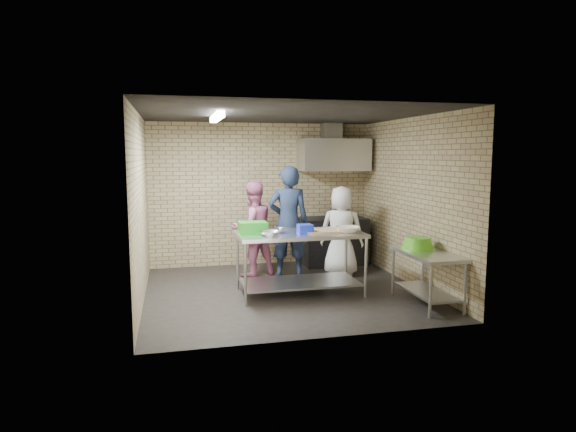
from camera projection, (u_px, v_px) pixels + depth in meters
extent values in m
plane|color=black|center=(285.00, 291.00, 7.57)|extent=(4.20, 4.20, 0.00)
plane|color=black|center=(285.00, 114.00, 7.24)|extent=(4.20, 4.20, 0.00)
cube|color=tan|center=(261.00, 194.00, 9.34)|extent=(4.20, 0.06, 2.70)
cube|color=tan|center=(325.00, 222.00, 5.47)|extent=(4.20, 0.06, 2.70)
cube|color=tan|center=(141.00, 208.00, 6.92)|extent=(0.06, 4.00, 2.70)
cube|color=tan|center=(411.00, 202.00, 7.89)|extent=(0.06, 4.00, 2.70)
cube|color=silver|center=(300.00, 263.00, 7.39)|extent=(1.89, 0.94, 0.94)
cube|color=silver|center=(427.00, 278.00, 6.88)|extent=(0.60, 1.20, 0.75)
cube|color=black|center=(334.00, 241.00, 9.42)|extent=(1.20, 0.70, 0.90)
cube|color=silver|center=(334.00, 155.00, 9.26)|extent=(1.30, 0.60, 0.60)
cube|color=#A5A8AD|center=(332.00, 131.00, 9.35)|extent=(0.35, 0.30, 0.30)
cube|color=#3F2B19|center=(345.00, 164.00, 9.54)|extent=(0.80, 0.20, 0.04)
cube|color=white|center=(217.00, 117.00, 7.01)|extent=(0.10, 1.25, 0.08)
cube|color=#20941B|center=(253.00, 227.00, 7.27)|extent=(0.42, 0.31, 0.17)
cube|color=#192DBE|center=(305.00, 229.00, 7.24)|extent=(0.21, 0.21, 0.14)
cube|color=tan|center=(323.00, 231.00, 7.39)|extent=(0.58, 0.44, 0.03)
imported|color=silver|center=(270.00, 233.00, 7.02)|extent=(0.34, 0.34, 0.07)
imported|color=silver|center=(280.00, 230.00, 7.30)|extent=(0.26, 0.26, 0.07)
imported|color=beige|center=(348.00, 229.00, 7.34)|extent=(0.42, 0.42, 0.09)
cylinder|color=#B22619|center=(333.00, 158.00, 9.47)|extent=(0.07, 0.07, 0.18)
cylinder|color=green|center=(352.00, 159.00, 9.56)|extent=(0.06, 0.06, 0.15)
imported|color=#161E37|center=(288.00, 222.00, 8.40)|extent=(0.76, 0.57, 1.92)
imported|color=#C5688F|center=(253.00, 229.00, 8.47)|extent=(0.96, 0.85, 1.64)
imported|color=white|center=(341.00, 231.00, 8.52)|extent=(0.91, 0.79, 1.57)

